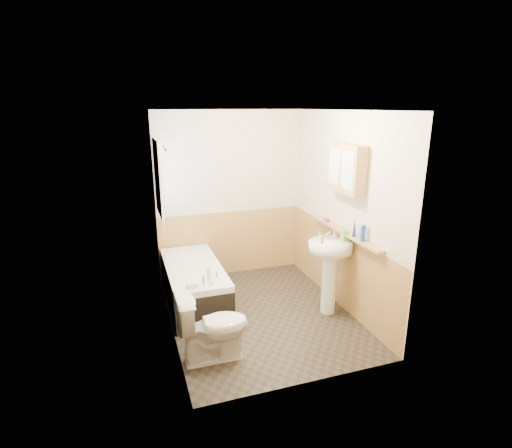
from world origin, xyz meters
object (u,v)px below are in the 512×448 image
object	(u,v)px
toilet	(213,327)
pine_shelf	(344,232)
bathtub	(194,283)
medicine_cabinet	(346,169)
sink	(330,262)

from	to	relation	value
toilet	pine_shelf	distance (m)	2.00
bathtub	medicine_cabinet	size ratio (longest dim) A/B	2.49
toilet	sink	world-z (taller)	sink
pine_shelf	medicine_cabinet	xyz separation A→B (m)	(-0.03, -0.01, 0.79)
pine_shelf	medicine_cabinet	distance (m)	0.79
bathtub	pine_shelf	distance (m)	2.07
bathtub	medicine_cabinet	distance (m)	2.46
toilet	pine_shelf	world-z (taller)	pine_shelf
sink	toilet	bearing A→B (deg)	-163.87
toilet	sink	size ratio (longest dim) A/B	0.68
bathtub	pine_shelf	bearing A→B (deg)	-23.05
bathtub	toilet	size ratio (longest dim) A/B	2.13
sink	medicine_cabinet	size ratio (longest dim) A/B	1.71
pine_shelf	sink	bearing A→B (deg)	-165.10
bathtub	pine_shelf	world-z (taller)	pine_shelf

